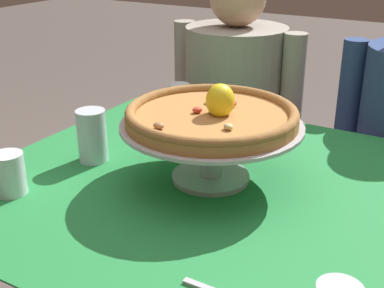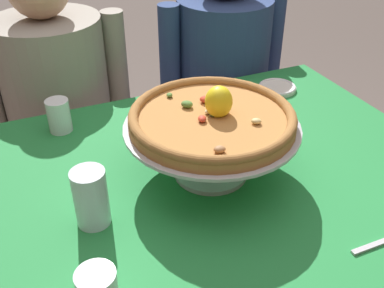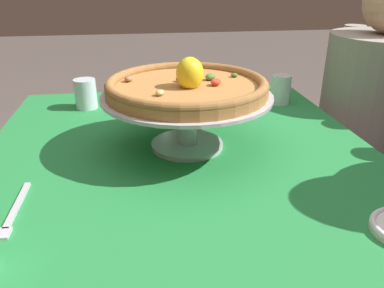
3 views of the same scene
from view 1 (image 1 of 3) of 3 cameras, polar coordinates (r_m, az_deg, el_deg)
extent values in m
cylinder|color=olive|center=(1.93, -4.31, -6.20)|extent=(0.06, 0.06, 0.70)
cube|color=olive|center=(1.21, 3.72, -5.46)|extent=(1.13, 0.96, 0.02)
cube|color=#237F3D|center=(1.20, 3.74, -4.86)|extent=(1.17, 1.00, 0.00)
cylinder|color=#B7B7C1|center=(1.24, 2.09, -3.63)|extent=(0.19, 0.19, 0.01)
cylinder|color=#B7B7C1|center=(1.21, 2.13, -0.77)|extent=(0.05, 0.05, 0.12)
cylinder|color=#B7B7C1|center=(1.18, 2.18, 2.14)|extent=(0.42, 0.42, 0.01)
cylinder|color=#AD753D|center=(1.18, 2.19, 2.85)|extent=(0.40, 0.40, 0.02)
torus|color=olive|center=(1.17, 2.20, 3.56)|extent=(0.40, 0.40, 0.02)
ellipsoid|color=beige|center=(1.19, 2.47, 3.89)|extent=(0.02, 0.02, 0.01)
ellipsoid|color=#4C7533|center=(1.17, 2.26, 3.63)|extent=(0.02, 0.02, 0.01)
ellipsoid|color=#C63D28|center=(1.18, 0.60, 3.81)|extent=(0.03, 0.03, 0.01)
ellipsoid|color=#C63D28|center=(1.22, 4.38, 4.58)|extent=(0.04, 0.04, 0.02)
ellipsoid|color=#4C7533|center=(1.31, 2.80, 5.71)|extent=(0.02, 0.02, 0.01)
ellipsoid|color=#996B42|center=(1.08, -3.72, 2.06)|extent=(0.03, 0.02, 0.01)
ellipsoid|color=#4C7533|center=(1.24, 2.14, 4.91)|extent=(0.04, 0.04, 0.02)
ellipsoid|color=tan|center=(1.08, 4.06, 1.94)|extent=(0.03, 0.03, 0.01)
ellipsoid|color=yellow|center=(1.16, 3.15, 4.82)|extent=(0.08, 0.08, 0.08)
cylinder|color=silver|center=(1.33, -11.03, 0.91)|extent=(0.08, 0.08, 0.14)
cylinder|color=silver|center=(1.35, -10.92, -0.38)|extent=(0.07, 0.07, 0.07)
cylinder|color=white|center=(1.66, -1.42, 5.03)|extent=(0.07, 0.07, 0.10)
cylinder|color=silver|center=(1.66, -1.41, 4.36)|extent=(0.06, 0.06, 0.06)
cylinder|color=silver|center=(1.22, -19.62, -3.13)|extent=(0.07, 0.07, 0.10)
cylinder|color=silver|center=(1.23, -19.53, -3.75)|extent=(0.06, 0.06, 0.07)
cube|color=black|center=(2.14, 4.34, -7.05)|extent=(0.29, 0.33, 0.43)
cylinder|color=gray|center=(1.95, 4.76, 5.25)|extent=(0.39, 0.39, 0.52)
cylinder|color=gray|center=(2.05, -0.80, 7.35)|extent=(0.08, 0.08, 0.44)
cylinder|color=gray|center=(1.85, 10.98, 5.19)|extent=(0.08, 0.08, 0.44)
cylinder|color=navy|center=(1.78, 17.01, 4.02)|extent=(0.08, 0.08, 0.44)
camera|label=2|loc=(0.95, -54.80, 22.03)|focal=41.69mm
camera|label=3|loc=(0.95, 54.27, 5.27)|focal=36.08mm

